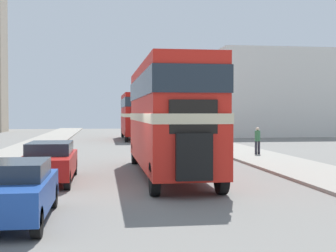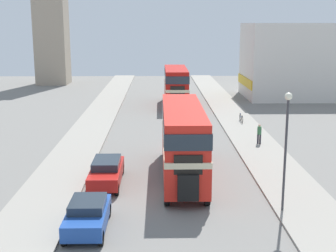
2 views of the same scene
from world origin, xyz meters
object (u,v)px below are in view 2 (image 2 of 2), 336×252
(car_parked_near, at_px, (88,215))
(double_decker_bus, at_px, (183,136))
(car_parked_mid, at_px, (106,171))
(pedestrian_walking, at_px, (259,133))
(street_lamp, at_px, (286,135))
(bicycle_on_pavement, at_px, (241,118))
(bus_distant, at_px, (176,84))

(car_parked_near, bearing_deg, double_decker_bus, 57.64)
(double_decker_bus, bearing_deg, car_parked_mid, -166.46)
(car_parked_mid, xyz_separation_m, pedestrian_walking, (10.73, 8.56, 0.25))
(double_decker_bus, relative_size, street_lamp, 1.85)
(pedestrian_walking, bearing_deg, bicycle_on_pavement, 89.58)
(double_decker_bus, relative_size, bicycle_on_pavement, 6.16)
(car_parked_mid, bearing_deg, double_decker_bus, 13.54)
(bus_distant, height_order, car_parked_mid, bus_distant)
(double_decker_bus, xyz_separation_m, bicycle_on_pavement, (6.30, 15.71, -2.08))
(bicycle_on_pavement, bearing_deg, bus_distant, 120.55)
(street_lamp, bearing_deg, car_parked_near, -168.91)
(street_lamp, bearing_deg, car_parked_mid, 154.15)
(double_decker_bus, xyz_separation_m, pedestrian_walking, (6.24, 7.48, -1.56))
(car_parked_near, height_order, street_lamp, street_lamp)
(bicycle_on_pavement, bearing_deg, double_decker_bus, -111.86)
(bus_distant, bearing_deg, car_parked_near, -98.94)
(bus_distant, xyz_separation_m, pedestrian_walking, (5.73, -18.04, -1.52))
(bus_distant, relative_size, street_lamp, 1.68)
(car_parked_mid, height_order, bicycle_on_pavement, car_parked_mid)
(pedestrian_walking, bearing_deg, car_parked_mid, -141.42)
(car_parked_near, height_order, bicycle_on_pavement, car_parked_near)
(bicycle_on_pavement, bearing_deg, pedestrian_walking, -90.42)
(bus_distant, distance_m, bicycle_on_pavement, 11.57)
(car_parked_near, relative_size, car_parked_mid, 0.84)
(bus_distant, bearing_deg, pedestrian_walking, -72.39)
(bus_distant, xyz_separation_m, street_lamp, (4.15, -31.03, 1.44))
(bus_distant, xyz_separation_m, bicycle_on_pavement, (5.79, -9.81, -2.04))
(bicycle_on_pavement, distance_m, street_lamp, 21.57)
(car_parked_near, xyz_separation_m, pedestrian_walking, (10.90, 14.82, 0.28))
(car_parked_near, height_order, pedestrian_walking, pedestrian_walking)
(bicycle_on_pavement, bearing_deg, car_parked_near, -115.42)
(car_parked_near, distance_m, bicycle_on_pavement, 25.53)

